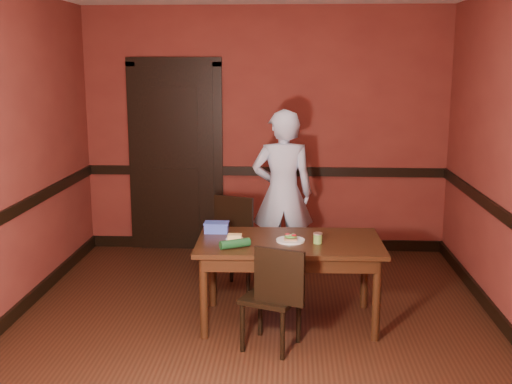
# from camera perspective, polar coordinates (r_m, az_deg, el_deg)

# --- Properties ---
(floor) EXTENTS (4.00, 4.50, 0.01)m
(floor) POSITION_cam_1_polar(r_m,az_deg,el_deg) (5.27, -0.21, -12.04)
(floor) COLOR black
(floor) RESTS_ON ground
(wall_back) EXTENTS (4.00, 0.02, 2.70)m
(wall_back) POSITION_cam_1_polar(r_m,az_deg,el_deg) (7.11, 0.84, 5.45)
(wall_back) COLOR maroon
(wall_back) RESTS_ON ground
(wall_front) EXTENTS (4.00, 0.02, 2.70)m
(wall_front) POSITION_cam_1_polar(r_m,az_deg,el_deg) (2.69, -3.02, -4.87)
(wall_front) COLOR maroon
(wall_front) RESTS_ON ground
(dado_back) EXTENTS (4.00, 0.03, 0.10)m
(dado_back) POSITION_cam_1_polar(r_m,az_deg,el_deg) (7.16, 0.82, 1.86)
(dado_back) COLOR black
(dado_back) RESTS_ON ground
(dado_left) EXTENTS (0.03, 4.50, 0.10)m
(dado_left) POSITION_cam_1_polar(r_m,az_deg,el_deg) (5.46, -21.51, -2.05)
(dado_left) COLOR black
(dado_left) RESTS_ON ground
(baseboard_back) EXTENTS (4.00, 0.03, 0.12)m
(baseboard_back) POSITION_cam_1_polar(r_m,az_deg,el_deg) (7.35, 0.80, -4.61)
(baseboard_back) COLOR black
(baseboard_back) RESTS_ON ground
(baseboard_left) EXTENTS (0.03, 4.50, 0.12)m
(baseboard_left) POSITION_cam_1_polar(r_m,az_deg,el_deg) (5.71, -20.88, -10.28)
(baseboard_left) COLOR black
(baseboard_left) RESTS_ON ground
(baseboard_right) EXTENTS (0.03, 4.50, 0.12)m
(baseboard_right) POSITION_cam_1_polar(r_m,az_deg,el_deg) (5.51, 21.30, -11.12)
(baseboard_right) COLOR black
(baseboard_right) RESTS_ON ground
(door) EXTENTS (1.05, 0.07, 2.20)m
(door) POSITION_cam_1_polar(r_m,az_deg,el_deg) (7.22, -7.15, 3.39)
(door) COLOR black
(door) RESTS_ON ground
(dining_table) EXTENTS (1.50, 0.87, 0.69)m
(dining_table) POSITION_cam_1_polar(r_m,az_deg,el_deg) (5.28, 2.94, -7.95)
(dining_table) COLOR black
(dining_table) RESTS_ON floor
(chair_far) EXTENTS (0.52, 0.52, 0.86)m
(chair_far) POSITION_cam_1_polar(r_m,az_deg,el_deg) (5.97, -1.50, -4.78)
(chair_far) COLOR black
(chair_far) RESTS_ON floor
(chair_near) EXTENTS (0.49, 0.49, 0.81)m
(chair_near) POSITION_cam_1_polar(r_m,az_deg,el_deg) (4.81, 1.35, -9.19)
(chair_near) COLOR black
(chair_near) RESTS_ON floor
(person) EXTENTS (0.63, 0.44, 1.66)m
(person) POSITION_cam_1_polar(r_m,az_deg,el_deg) (6.32, 2.38, -0.13)
(person) COLOR silver
(person) RESTS_ON floor
(sandwich_plate) EXTENTS (0.23, 0.23, 0.06)m
(sandwich_plate) POSITION_cam_1_polar(r_m,az_deg,el_deg) (5.15, 3.09, -4.22)
(sandwich_plate) COLOR silver
(sandwich_plate) RESTS_ON dining_table
(sauce_jar) EXTENTS (0.07, 0.07, 0.09)m
(sauce_jar) POSITION_cam_1_polar(r_m,az_deg,el_deg) (5.10, 5.52, -4.09)
(sauce_jar) COLOR #64923D
(sauce_jar) RESTS_ON dining_table
(cheese_saucer) EXTENTS (0.15, 0.15, 0.05)m
(cheese_saucer) POSITION_cam_1_polar(r_m,az_deg,el_deg) (5.18, -1.90, -4.08)
(cheese_saucer) COLOR silver
(cheese_saucer) RESTS_ON dining_table
(food_tub) EXTENTS (0.21, 0.14, 0.09)m
(food_tub) POSITION_cam_1_polar(r_m,az_deg,el_deg) (5.41, -3.53, -3.15)
(food_tub) COLOR blue
(food_tub) RESTS_ON dining_table
(wrapped_veg) EXTENTS (0.24, 0.18, 0.07)m
(wrapped_veg) POSITION_cam_1_polar(r_m,az_deg,el_deg) (4.96, -1.89, -4.61)
(wrapped_veg) COLOR #14411E
(wrapped_veg) RESTS_ON dining_table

